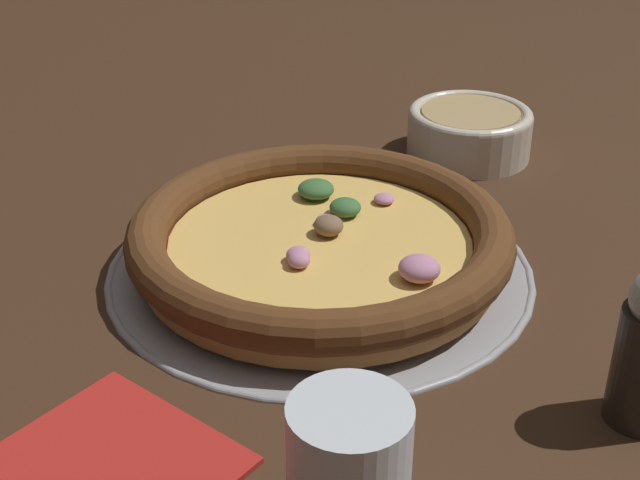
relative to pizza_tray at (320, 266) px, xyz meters
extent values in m
plane|color=#3D2616|center=(0.00, 0.00, 0.00)|extent=(3.00, 3.00, 0.00)
cylinder|color=#9E9EA3|center=(0.00, 0.00, 0.00)|extent=(0.34, 0.34, 0.00)
torus|color=#9E9EA3|center=(0.00, 0.00, 0.00)|extent=(0.35, 0.35, 0.01)
cylinder|color=#BC7F42|center=(0.00, 0.00, 0.01)|extent=(0.29, 0.29, 0.02)
torus|color=#563319|center=(0.00, 0.00, 0.03)|extent=(0.31, 0.31, 0.03)
cylinder|color=#A32D19|center=(0.00, 0.00, 0.02)|extent=(0.26, 0.26, 0.00)
cylinder|color=#E5B75B|center=(0.00, 0.00, 0.02)|extent=(0.24, 0.24, 0.00)
ellipsoid|color=#C17FA3|center=(-0.04, -0.09, 0.03)|extent=(0.04, 0.04, 0.02)
ellipsoid|color=#C17FA3|center=(-0.04, 0.01, 0.03)|extent=(0.03, 0.03, 0.01)
ellipsoid|color=#3D6B38|center=(0.07, 0.02, 0.03)|extent=(0.04, 0.04, 0.02)
ellipsoid|color=brown|center=(0.01, -0.01, 0.03)|extent=(0.03, 0.03, 0.02)
ellipsoid|color=#C17FA3|center=(-0.05, 0.01, 0.03)|extent=(0.02, 0.02, 0.01)
ellipsoid|color=#C17FA3|center=(0.07, -0.04, 0.03)|extent=(0.02, 0.02, 0.01)
ellipsoid|color=#3D6B38|center=(0.04, -0.01, 0.03)|extent=(0.03, 0.03, 0.01)
ellipsoid|color=#C17FA3|center=(0.02, 0.00, 0.03)|extent=(0.02, 0.02, 0.01)
cylinder|color=beige|center=(0.26, -0.10, 0.02)|extent=(0.13, 0.13, 0.04)
torus|color=beige|center=(0.26, -0.10, 0.04)|extent=(0.13, 0.13, 0.01)
cylinder|color=tan|center=(0.26, -0.10, 0.04)|extent=(0.10, 0.10, 0.00)
cylinder|color=silver|center=(-0.27, -0.08, 0.04)|extent=(0.06, 0.06, 0.09)
camera|label=1|loc=(-0.61, -0.14, 0.37)|focal=50.00mm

